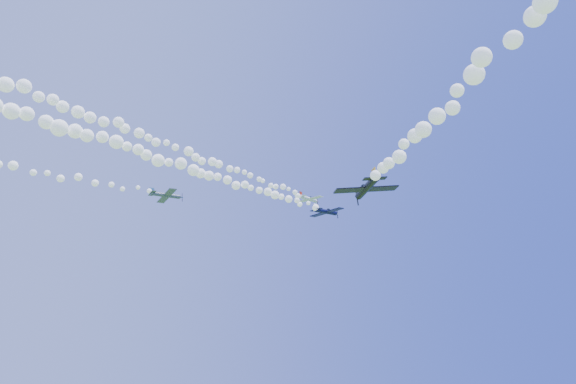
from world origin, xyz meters
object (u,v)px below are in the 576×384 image
plane_navy (326,212)px  plane_grey (166,195)px  plane_white (309,199)px  plane_black (366,188)px

plane_navy → plane_grey: plane_grey is taller
plane_white → plane_navy: size_ratio=0.92×
plane_grey → plane_navy: bearing=-19.8°
plane_grey → plane_black: 44.68m
plane_navy → plane_black: size_ratio=0.96×
plane_grey → plane_black: plane_grey is taller
plane_white → plane_black: size_ratio=0.89×
plane_black → plane_white: bearing=-4.0°
plane_navy → plane_black: 36.95m
plane_navy → plane_grey: size_ratio=1.15×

